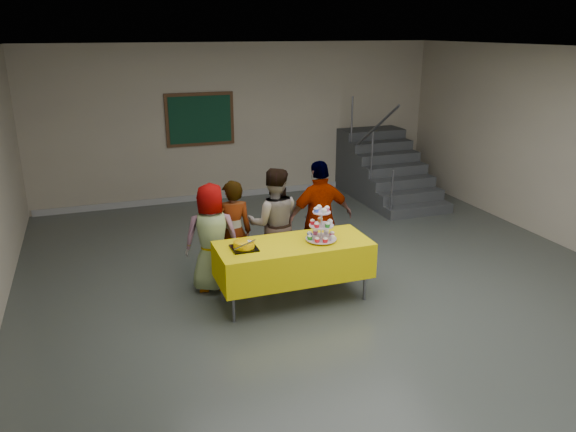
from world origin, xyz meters
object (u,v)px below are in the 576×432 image
Objects in this scene: cupcake_stand at (321,228)px; noticeboard at (200,119)px; staircase at (383,172)px; bear_cake at (244,244)px; bake_table at (293,259)px; schoolchild_d at (320,218)px; schoolchild_b at (233,232)px; schoolchild_a at (212,238)px; schoolchild_c at (274,223)px.

cupcake_stand is 0.34× the size of noticeboard.
staircase is at bearing 52.35° from cupcake_stand.
bear_cake is 4.71m from noticeboard.
staircase is (2.97, 3.85, -0.45)m from cupcake_stand.
cupcake_stand reaches higher than bake_table.
bear_cake is at bearing 26.36° from schoolchild_d.
staircase reaches higher than schoolchild_d.
staircase is (2.68, 3.13, -0.31)m from schoolchild_d.
staircase is at bearing -137.94° from schoolchild_b.
noticeboard is at bearing -79.65° from schoolchild_d.
staircase reaches higher than bear_cake.
schoolchild_a is 1.00× the size of schoolchild_b.
bear_cake is at bearing -136.05° from staircase.
schoolchild_a is at bearing 149.73° from cupcake_stand.
schoolchild_b is at bearing 16.46° from schoolchild_c.
cupcake_stand is 1.24× the size of bear_cake.
schoolchild_b is 4.93m from staircase.
staircase is at bearing 43.95° from bear_cake.
staircase reaches higher than schoolchild_b.
bear_cake is 0.25× the size of schoolchild_a.
schoolchild_a reaches higher than cupcake_stand.
schoolchild_a is 0.93× the size of schoolchild_c.
staircase is at bearing -13.41° from noticeboard.
schoolchild_a reaches higher than bake_table.
schoolchild_b is (0.05, 0.76, -0.12)m from bear_cake.
schoolchild_c is at bearing -161.00° from schoolchild_a.
bake_table is at bearing -131.07° from staircase.
schoolchild_b reaches higher than bear_cake.
cupcake_stand is at bearing 160.75° from schoolchild_a.
noticeboard is at bearing -88.60° from schoolchild_a.
schoolchild_d reaches higher than bake_table.
schoolchild_d reaches higher than cupcake_stand.
cupcake_stand is 0.29× the size of schoolchild_c.
schoolchild_b is 3.99m from noticeboard.
cupcake_stand is at bearing -127.65° from staircase.
bear_cake is (-0.96, 0.06, -0.11)m from cupcake_stand.
cupcake_stand is (0.34, -0.05, 0.38)m from bake_table.
schoolchild_b is (0.30, 0.12, -0.00)m from schoolchild_a.
noticeboard is at bearing 84.76° from bear_cake.
cupcake_stand reaches higher than bear_cake.
schoolchild_c reaches higher than cupcake_stand.
schoolchild_d is (1.25, 0.65, -0.03)m from bear_cake.
schoolchild_c reaches higher than bake_table.
bear_cake is 5.47m from staircase.
schoolchild_d reaches higher than schoolchild_a.
cupcake_stand is at bearing -8.44° from bake_table.
schoolchild_d is at bearing 179.15° from schoolchild_b.
noticeboard is (0.37, 3.87, 0.89)m from schoolchild_b.
staircase is (3.30, 3.02, -0.27)m from schoolchild_c.
bear_cake is (-0.62, 0.01, 0.27)m from bake_table.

